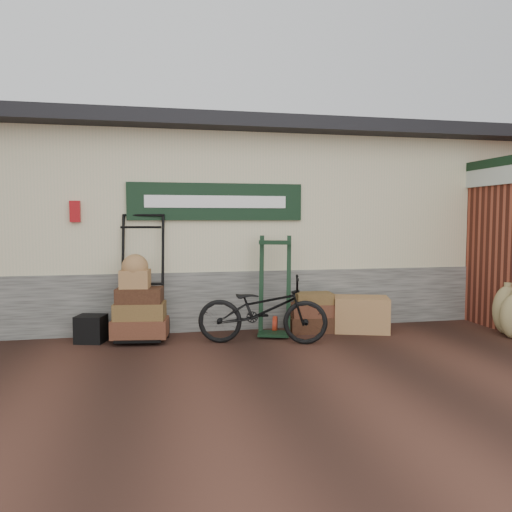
{
  "coord_description": "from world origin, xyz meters",
  "views": [
    {
      "loc": [
        -1.24,
        -6.43,
        1.69
      ],
      "look_at": [
        0.29,
        0.9,
        1.14
      ],
      "focal_mm": 35.0,
      "sensor_mm": 36.0,
      "label": 1
    }
  ],
  "objects_px": {
    "porter_trolley": "(142,275)",
    "black_trunk": "(91,329)",
    "wicker_hamper": "(361,314)",
    "suitcase_stack": "(312,312)",
    "bicycle": "(262,306)",
    "green_barrow": "(275,286)"
  },
  "relations": [
    {
      "from": "porter_trolley",
      "to": "black_trunk",
      "type": "height_order",
      "value": "porter_trolley"
    },
    {
      "from": "porter_trolley",
      "to": "wicker_hamper",
      "type": "height_order",
      "value": "porter_trolley"
    },
    {
      "from": "wicker_hamper",
      "to": "black_trunk",
      "type": "distance_m",
      "value": 3.92
    },
    {
      "from": "suitcase_stack",
      "to": "bicycle",
      "type": "distance_m",
      "value": 1.06
    },
    {
      "from": "suitcase_stack",
      "to": "wicker_hamper",
      "type": "xyz_separation_m",
      "value": [
        0.74,
        -0.13,
        -0.04
      ]
    },
    {
      "from": "suitcase_stack",
      "to": "black_trunk",
      "type": "distance_m",
      "value": 3.18
    },
    {
      "from": "green_barrow",
      "to": "wicker_hamper",
      "type": "bearing_deg",
      "value": 17.09
    },
    {
      "from": "wicker_hamper",
      "to": "porter_trolley",
      "type": "bearing_deg",
      "value": 176.72
    },
    {
      "from": "porter_trolley",
      "to": "bicycle",
      "type": "height_order",
      "value": "porter_trolley"
    },
    {
      "from": "wicker_hamper",
      "to": "bicycle",
      "type": "xyz_separation_m",
      "value": [
        -1.62,
        -0.42,
        0.25
      ]
    },
    {
      "from": "porter_trolley",
      "to": "black_trunk",
      "type": "relative_size",
      "value": 4.82
    },
    {
      "from": "porter_trolley",
      "to": "wicker_hamper",
      "type": "distance_m",
      "value": 3.3
    },
    {
      "from": "wicker_hamper",
      "to": "bicycle",
      "type": "distance_m",
      "value": 1.69
    },
    {
      "from": "suitcase_stack",
      "to": "black_trunk",
      "type": "bearing_deg",
      "value": -179.74
    },
    {
      "from": "porter_trolley",
      "to": "bicycle",
      "type": "bearing_deg",
      "value": -12.69
    },
    {
      "from": "porter_trolley",
      "to": "bicycle",
      "type": "distance_m",
      "value": 1.76
    },
    {
      "from": "porter_trolley",
      "to": "green_barrow",
      "type": "relative_size",
      "value": 1.25
    },
    {
      "from": "bicycle",
      "to": "black_trunk",
      "type": "bearing_deg",
      "value": 92.18
    },
    {
      "from": "suitcase_stack",
      "to": "green_barrow",
      "type": "bearing_deg",
      "value": -170.49
    },
    {
      "from": "porter_trolley",
      "to": "bicycle",
      "type": "xyz_separation_m",
      "value": [
        1.61,
        -0.6,
        -0.39
      ]
    },
    {
      "from": "wicker_hamper",
      "to": "bicycle",
      "type": "bearing_deg",
      "value": -165.52
    },
    {
      "from": "bicycle",
      "to": "wicker_hamper",
      "type": "bearing_deg",
      "value": -60.22
    }
  ]
}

